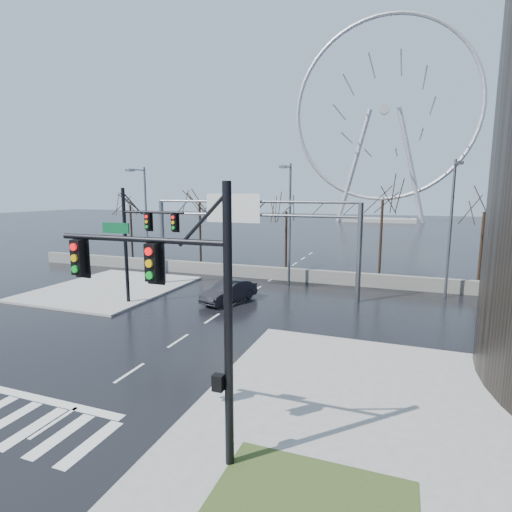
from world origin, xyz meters
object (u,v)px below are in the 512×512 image
at_px(sign_gantry, 247,226).
at_px(car, 229,291).
at_px(ferris_wheel, 384,117).
at_px(signal_mast_near, 182,297).
at_px(signal_mast_far, 139,236).

xyz_separation_m(sign_gantry, car, (-0.18, -3.12, -4.43)).
bearing_deg(car, ferris_wheel, 103.96).
bearing_deg(signal_mast_near, sign_gantry, 106.19).
height_order(signal_mast_far, car, signal_mast_far).
relative_size(sign_gantry, car, 3.60).
relative_size(ferris_wheel, car, 11.19).
height_order(signal_mast_near, ferris_wheel, ferris_wheel).
distance_m(ferris_wheel, car, 87.12).
distance_m(signal_mast_near, sign_gantry, 19.79).
bearing_deg(ferris_wheel, sign_gantry, -93.84).
xyz_separation_m(signal_mast_far, ferris_wheel, (10.87, 86.04, 21.30)).
xyz_separation_m(sign_gantry, ferris_wheel, (5.38, 80.04, 20.95)).
bearing_deg(sign_gantry, signal_mast_near, -73.81).
relative_size(signal_mast_near, ferris_wheel, 0.16).
xyz_separation_m(signal_mast_far, sign_gantry, (5.49, 6.00, 0.35)).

